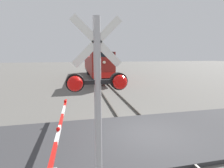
{
  "coord_description": "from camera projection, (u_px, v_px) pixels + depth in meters",
  "views": [
    {
      "loc": [
        -2.98,
        -6.46,
        3.71
      ],
      "look_at": [
        -0.78,
        3.89,
        1.82
      ],
      "focal_mm": 26.27,
      "sensor_mm": 36.0,
      "label": 1
    }
  ],
  "objects": [
    {
      "name": "crossing_gate",
      "position": [
        55.0,
        161.0,
        4.51
      ],
      "size": [
        0.36,
        6.77,
        1.31
      ],
      "color": "silver",
      "rests_on": "ground_plane"
    },
    {
      "name": "crossing_signal",
      "position": [
        98.0,
        103.0,
        3.19
      ],
      "size": [
        1.18,
        0.33,
        4.42
      ],
      "color": "#ADADB2",
      "rests_on": "ground_plane"
    },
    {
      "name": "ground_plane",
      "position": [
        146.0,
        137.0,
        7.48
      ],
      "size": [
        160.0,
        160.0,
        0.0
      ],
      "primitive_type": "plane",
      "color": "#605E59"
    },
    {
      "name": "rail_track_left",
      "position": [
        131.0,
        137.0,
        7.32
      ],
      "size": [
        0.08,
        80.0,
        0.15
      ],
      "primitive_type": "cube",
      "color": "#59544C",
      "rests_on": "ground_plane"
    },
    {
      "name": "rail_track_right",
      "position": [
        161.0,
        134.0,
        7.61
      ],
      "size": [
        0.08,
        80.0,
        0.15
      ],
      "primitive_type": "cube",
      "color": "#59544C",
      "rests_on": "ground_plane"
    },
    {
      "name": "road_surface",
      "position": [
        146.0,
        136.0,
        7.47
      ],
      "size": [
        36.0,
        4.56,
        0.16
      ],
      "primitive_type": "cube",
      "color": "#38383A",
      "rests_on": "ground_plane"
    },
    {
      "name": "locomotive",
      "position": [
        96.0,
        65.0,
        26.67
      ],
      "size": [
        2.72,
        17.67,
        4.04
      ],
      "color": "black",
      "rests_on": "ground_plane"
    }
  ]
}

